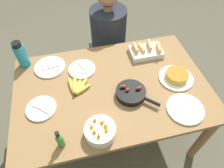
{
  "coord_description": "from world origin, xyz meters",
  "views": [
    {
      "loc": [
        -0.22,
        -0.94,
        1.94
      ],
      "look_at": [
        0.0,
        0.0,
        0.77
      ],
      "focal_mm": 32.0,
      "sensor_mm": 36.0,
      "label": 1
    }
  ],
  "objects": [
    {
      "name": "water_bottle",
      "position": [
        -0.66,
        0.4,
        0.85
      ],
      "size": [
        0.09,
        0.09,
        0.24
      ],
      "color": "teal",
      "rests_on": "dining_table"
    },
    {
      "name": "empty_plate_far_left",
      "position": [
        0.45,
        -0.32,
        0.75
      ],
      "size": [
        0.26,
        0.26,
        0.02
      ],
      "color": "silver",
      "rests_on": "dining_table"
    },
    {
      "name": "empty_plate_near_front",
      "position": [
        -0.2,
        0.23,
        0.75
      ],
      "size": [
        0.22,
        0.22,
        0.02
      ],
      "color": "silver",
      "rests_on": "dining_table"
    },
    {
      "name": "person_figure",
      "position": [
        0.14,
        0.75,
        0.49
      ],
      "size": [
        0.4,
        0.4,
        1.19
      ],
      "color": "black",
      "rests_on": "ground_plane"
    },
    {
      "name": "hot_sauce_bottle",
      "position": [
        -0.41,
        -0.38,
        0.81
      ],
      "size": [
        0.04,
        0.04,
        0.17
      ],
      "color": "#337F2D",
      "rests_on": "dining_table"
    },
    {
      "name": "skillet",
      "position": [
        0.12,
        -0.11,
        0.77
      ],
      "size": [
        0.28,
        0.28,
        0.08
      ],
      "rotation": [
        0.0,
        0.0,
        5.51
      ],
      "color": "black",
      "rests_on": "dining_table"
    },
    {
      "name": "melon_tray",
      "position": [
        0.38,
        0.29,
        0.77
      ],
      "size": [
        0.28,
        0.18,
        0.1
      ],
      "color": "silver",
      "rests_on": "dining_table"
    },
    {
      "name": "empty_plate_mid_edge",
      "position": [
        -0.53,
        -0.08,
        0.75
      ],
      "size": [
        0.21,
        0.21,
        0.02
      ],
      "color": "silver",
      "rests_on": "dining_table"
    },
    {
      "name": "empty_plate_far_right",
      "position": [
        -0.46,
        0.32,
        0.75
      ],
      "size": [
        0.25,
        0.25,
        0.02
      ],
      "color": "silver",
      "rests_on": "dining_table"
    },
    {
      "name": "ground_plane",
      "position": [
        0.0,
        0.0,
        0.0
      ],
      "size": [
        14.0,
        14.0,
        0.0
      ],
      "primitive_type": "plane",
      "color": "#565142"
    },
    {
      "name": "frittata_plate_center",
      "position": [
        0.51,
        -0.04,
        0.76
      ],
      "size": [
        0.27,
        0.27,
        0.06
      ],
      "color": "silver",
      "rests_on": "dining_table"
    },
    {
      "name": "banana_bunch",
      "position": [
        -0.26,
        0.04,
        0.76
      ],
      "size": [
        0.18,
        0.19,
        0.04
      ],
      "color": "gold",
      "rests_on": "dining_table"
    },
    {
      "name": "fruit_bowl_mango",
      "position": [
        -0.17,
        -0.37,
        0.78
      ],
      "size": [
        0.2,
        0.2,
        0.12
      ],
      "color": "silver",
      "rests_on": "dining_table"
    },
    {
      "name": "dining_table",
      "position": [
        0.0,
        0.0,
        0.64
      ],
      "size": [
        1.49,
        0.98,
        0.74
      ],
      "color": "olive",
      "rests_on": "ground_plane"
    }
  ]
}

